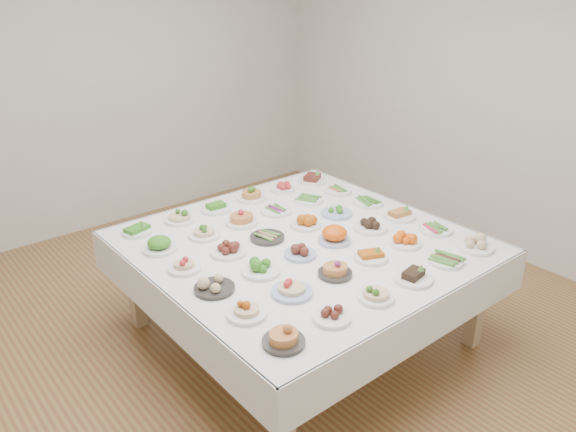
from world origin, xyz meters
TOP-DOWN VIEW (x-y plane):
  - room_envelope at (0.00, 0.00)m, footprint 5.02×5.02m
  - display_table at (0.23, -0.23)m, footprint 2.08×2.08m
  - dish_0 at (-0.58, -1.03)m, footprint 0.21×0.21m
  - dish_1 at (-0.25, -1.03)m, footprint 0.20×0.20m
  - dish_2 at (0.07, -1.04)m, footprint 0.20×0.20m
  - dish_3 at (0.39, -1.04)m, footprint 0.23×0.23m
  - dish_4 at (0.71, -1.03)m, footprint 0.21×0.21m
  - dish_5 at (1.02, -1.04)m, footprint 0.23×0.23m
  - dish_6 at (-0.57, -0.72)m, footprint 0.21×0.21m
  - dish_7 at (-0.25, -0.70)m, footprint 0.23×0.23m
  - dish_8 at (0.08, -0.71)m, footprint 0.20×0.20m
  - dish_9 at (0.39, -0.70)m, footprint 0.21×0.21m
  - dish_10 at (0.71, -0.71)m, footprint 0.20×0.20m
  - dish_11 at (1.04, -0.71)m, footprint 0.22×0.22m
  - dish_12 at (-0.57, -0.39)m, footprint 0.23×0.23m
  - dish_13 at (-0.24, -0.40)m, footprint 0.23×0.23m
  - dish_14 at (0.08, -0.39)m, footprint 0.20×0.20m
  - dish_15 at (0.38, -0.38)m, footprint 0.22×0.22m
  - dish_16 at (0.71, -0.40)m, footprint 0.23×0.23m
  - dish_17 at (1.02, -0.40)m, footprint 0.22×0.22m
  - dish_18 at (-0.58, -0.08)m, footprint 0.21×0.21m
  - dish_19 at (-0.25, -0.07)m, footprint 0.23×0.23m
  - dish_20 at (0.06, -0.06)m, footprint 0.23×0.23m
  - dish_21 at (0.40, -0.07)m, footprint 0.22×0.22m
  - dish_22 at (0.70, -0.07)m, footprint 0.23×0.23m
  - dish_23 at (1.04, -0.07)m, footprint 0.24×0.23m
  - dish_24 at (-0.57, 0.25)m, footprint 0.22×0.22m
  - dish_25 at (-0.24, 0.24)m, footprint 0.21×0.21m
  - dish_26 at (0.08, 0.25)m, footprint 0.23×0.23m
  - dish_27 at (0.39, 0.25)m, footprint 0.23×0.23m
  - dish_28 at (0.72, 0.26)m, footprint 0.22×0.22m
  - dish_29 at (1.03, 0.25)m, footprint 0.22×0.22m
  - dish_30 at (-0.57, 0.58)m, footprint 0.20×0.20m
  - dish_31 at (-0.25, 0.56)m, footprint 0.21×0.21m
  - dish_32 at (0.06, 0.57)m, footprint 0.22×0.22m
  - dish_33 at (0.40, 0.57)m, footprint 0.23×0.23m
  - dish_34 at (0.71, 0.57)m, footprint 0.20×0.20m
  - dish_35 at (1.03, 0.56)m, footprint 0.23×0.23m

SIDE VIEW (x-z plane):
  - display_table at x=0.23m, z-range 0.31..1.06m
  - dish_20 at x=0.06m, z-range 0.74..0.79m
  - dish_27 at x=0.39m, z-range 0.74..0.80m
  - dish_29 at x=1.03m, z-range 0.75..0.80m
  - dish_28 at x=0.72m, z-range 0.75..0.80m
  - dish_11 at x=1.04m, z-range 0.75..0.80m
  - dish_4 at x=0.71m, z-range 0.75..0.80m
  - dish_23 at x=1.04m, z-range 0.75..0.81m
  - dish_9 at x=0.39m, z-range 0.74..0.82m
  - dish_32 at x=0.06m, z-range 0.74..0.83m
  - dish_34 at x=0.71m, z-range 0.74..0.82m
  - dish_1 at x=-0.25m, z-range 0.74..0.83m
  - dish_22 at x=0.70m, z-range 0.74..0.83m
  - dish_14 at x=0.08m, z-range 0.74..0.83m
  - dish_30 at x=-0.57m, z-range 0.74..0.83m
  - dish_3 at x=0.39m, z-range 0.74..0.84m
  - dish_10 at x=0.71m, z-range 0.74..0.83m
  - dish_2 at x=0.07m, z-range 0.74..0.84m
  - dish_25 at x=-0.24m, z-range 0.74..0.84m
  - dish_21 at x=0.40m, z-range 0.74..0.84m
  - dish_35 at x=1.03m, z-range 0.74..0.85m
  - dish_18 at x=-0.58m, z-range 0.74..0.85m
  - dish_17 at x=1.02m, z-range 0.74..0.85m
  - dish_16 at x=0.71m, z-range 0.74..0.85m
  - dish_8 at x=0.08m, z-range 0.74..0.85m
  - dish_13 at x=-0.24m, z-range 0.74..0.85m
  - dish_0 at x=-0.58m, z-range 0.74..0.85m
  - dish_7 at x=-0.25m, z-range 0.74..0.85m
  - dish_19 at x=-0.25m, z-range 0.75..0.85m
  - dish_12 at x=-0.57m, z-range 0.75..0.85m
  - dish_24 at x=-0.57m, z-range 0.74..0.86m
  - dish_6 at x=-0.57m, z-range 0.74..0.86m
  - dish_5 at x=1.02m, z-range 0.75..0.85m
  - dish_33 at x=0.40m, z-range 0.74..0.87m
  - dish_31 at x=-0.25m, z-range 0.75..0.86m
  - dish_15 at x=0.38m, z-range 0.75..0.87m
  - dish_26 at x=0.08m, z-range 0.74..0.88m
  - room_envelope at x=0.00m, z-range 0.43..3.24m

